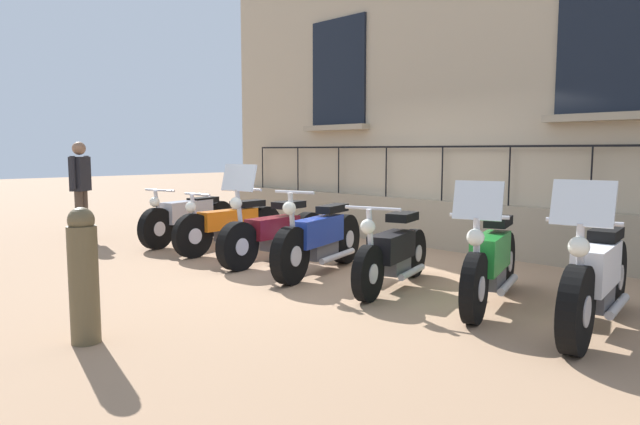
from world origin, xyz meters
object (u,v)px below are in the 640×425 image
object	(u,v)px
motorcycle_orange	(231,226)
motorcycle_maroon	(274,233)
motorcycle_black	(393,254)
bollard	(84,275)
motorcycle_silver	(189,218)
motorcycle_white	(597,281)
motorcycle_green	(491,263)
motorcycle_blue	(320,240)
pedestrian_standing	(80,184)

from	to	relation	value
motorcycle_orange	motorcycle_maroon	distance (m)	1.15
motorcycle_black	motorcycle_maroon	bearing A→B (deg)	-90.10
motorcycle_maroon	bollard	size ratio (longest dim) A/B	1.90
motorcycle_silver	motorcycle_white	size ratio (longest dim) A/B	0.98
motorcycle_green	motorcycle_orange	bearing A→B (deg)	-89.12
motorcycle_maroon	motorcycle_white	size ratio (longest dim) A/B	0.98
motorcycle_silver	motorcycle_orange	distance (m)	1.20
motorcycle_black	motorcycle_blue	bearing A→B (deg)	-88.74
motorcycle_white	pedestrian_standing	bearing A→B (deg)	-82.49
motorcycle_silver	bollard	distance (m)	5.17
motorcycle_silver	motorcycle_maroon	size ratio (longest dim) A/B	1.00
motorcycle_green	motorcycle_blue	bearing A→B (deg)	-86.09
motorcycle_white	pedestrian_standing	distance (m)	8.60
motorcycle_silver	motorcycle_green	bearing A→B (deg)	90.82
motorcycle_blue	motorcycle_white	size ratio (longest dim) A/B	0.97
motorcycle_white	motorcycle_green	bearing A→B (deg)	-95.30
bollard	pedestrian_standing	bearing A→B (deg)	-111.36
pedestrian_standing	motorcycle_blue	bearing A→B (deg)	101.78
motorcycle_silver	motorcycle_maroon	world-z (taller)	motorcycle_maroon
motorcycle_silver	motorcycle_green	world-z (taller)	motorcycle_green
motorcycle_white	motorcycle_black	bearing A→B (deg)	-89.10
motorcycle_blue	motorcycle_green	size ratio (longest dim) A/B	1.03
motorcycle_blue	motorcycle_black	bearing A→B (deg)	91.26
motorcycle_maroon	bollard	distance (m)	3.68
motorcycle_blue	motorcycle_white	xyz separation A→B (m)	(-0.06, 3.42, 0.02)
motorcycle_black	motorcycle_green	world-z (taller)	motorcycle_green
motorcycle_blue	bollard	bearing A→B (deg)	10.52
motorcycle_silver	motorcycle_white	distance (m)	6.74
motorcycle_black	bollard	world-z (taller)	bollard
motorcycle_orange	motorcycle_white	xyz separation A→B (m)	(0.03, 5.53, 0.04)
motorcycle_maroon	motorcycle_orange	bearing A→B (deg)	-93.13
motorcycle_black	motorcycle_green	distance (m)	1.17
motorcycle_maroon	motorcycle_white	world-z (taller)	motorcycle_maroon
pedestrian_standing	motorcycle_silver	bearing A→B (deg)	122.75
motorcycle_blue	pedestrian_standing	world-z (taller)	pedestrian_standing
motorcycle_maroon	pedestrian_standing	size ratio (longest dim) A/B	1.23
motorcycle_blue	bollard	size ratio (longest dim) A/B	1.88
motorcycle_blue	motorcycle_green	distance (m)	2.36
pedestrian_standing	motorcycle_white	bearing A→B (deg)	97.51
motorcycle_orange	pedestrian_standing	bearing A→B (deg)	-68.83
motorcycle_white	bollard	bearing A→B (deg)	-40.02
motorcycle_orange	motorcycle_white	distance (m)	5.53
motorcycle_orange	motorcycle_black	xyz separation A→B (m)	(0.07, 3.30, -0.01)
bollard	pedestrian_standing	world-z (taller)	pedestrian_standing
motorcycle_green	bollard	distance (m)	3.87
motorcycle_orange	motorcycle_white	bearing A→B (deg)	89.68
motorcycle_silver	bollard	bearing A→B (deg)	49.37
bollard	pedestrian_standing	distance (m)	6.13
motorcycle_silver	bollard	world-z (taller)	bollard
motorcycle_green	pedestrian_standing	distance (m)	7.56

